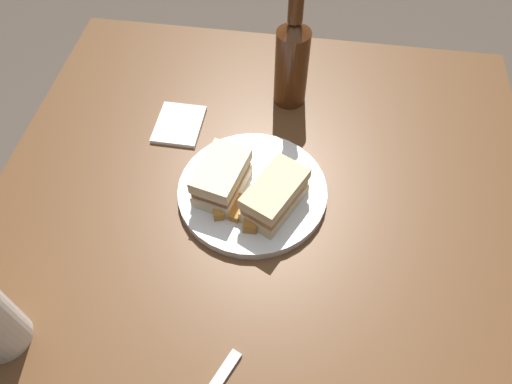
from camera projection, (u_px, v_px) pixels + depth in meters
The scene contains 10 objects.
ground_plane at pixel (258, 346), 1.45m from camera, with size 6.00×6.00×0.00m, color #4C4238.
dining_table at pixel (259, 296), 1.15m from camera, with size 1.00×0.98×0.74m, color brown.
plate at pixel (252, 191), 0.86m from camera, with size 0.27×0.27×0.02m, color white.
sandwich_half_left at pixel (222, 178), 0.83m from camera, with size 0.12×0.09×0.06m.
sandwich_half_right at pixel (275, 195), 0.81m from camera, with size 0.14×0.11×0.06m.
potato_wedge_front at pixel (218, 207), 0.82m from camera, with size 0.05×0.02×0.02m, color #B77F33.
potato_wedge_middle at pixel (238, 208), 0.82m from camera, with size 0.05×0.02×0.01m, color #AD702D.
potato_wedge_back at pixel (251, 217), 0.81m from camera, with size 0.05×0.02×0.02m, color #AD702D.
cider_bottle at pixel (292, 59), 0.93m from camera, with size 0.07×0.07×0.26m.
napkin at pixel (179, 124), 0.97m from camera, with size 0.11×0.09×0.01m, color white.
Camera 1 is at (-0.47, -0.06, 1.45)m, focal length 33.87 mm.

